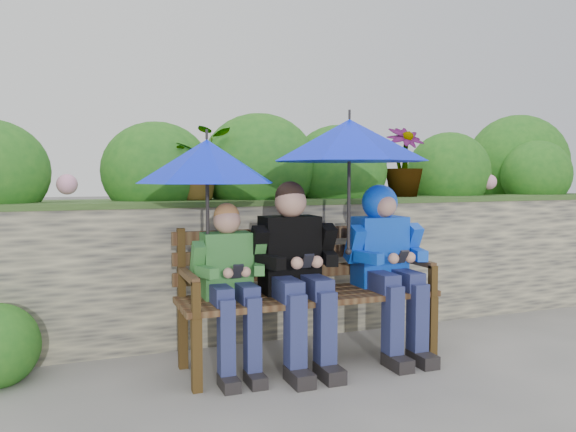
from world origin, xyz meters
name	(u,v)px	position (x,y,z in m)	size (l,w,h in m)	color
ground	(294,365)	(0.00, 0.00, 0.00)	(60.00, 60.00, 0.00)	#5E5E5B
garden_backdrop	(232,239)	(0.03, 1.60, 0.64)	(8.00, 2.86, 1.87)	#484743
park_bench	(306,284)	(0.11, 0.07, 0.50)	(1.67, 0.49, 0.88)	#3E2B12
boy_left	(231,278)	(-0.41, 0.00, 0.59)	(0.45, 0.52, 1.04)	#2C682A
boy_middle	(296,265)	(0.01, -0.02, 0.65)	(0.55, 0.63, 1.17)	black
boy_right	(387,255)	(0.67, 0.00, 0.68)	(0.52, 0.64, 1.15)	#0335C2
umbrella_left	(207,161)	(-0.54, 0.06, 1.29)	(0.84, 0.84, 0.81)	#041DF0
umbrella_right	(349,141)	(0.38, -0.02, 1.44)	(1.02, 1.02, 0.94)	#041DF0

